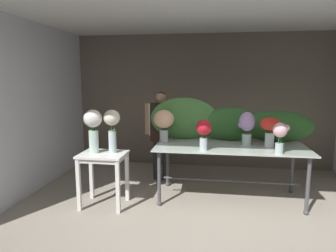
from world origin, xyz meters
TOP-DOWN VIEW (x-y plane):
  - ground_plane at (0.00, 1.69)m, footprint 7.42×7.42m
  - wall_back at (0.00, 3.37)m, footprint 5.29×0.12m
  - wall_left at (-2.65, 1.69)m, footprint 0.12×3.49m
  - ceiling_slab at (0.00, 1.69)m, footprint 5.41×3.49m
  - display_table_glass at (0.48, 1.62)m, footprint 2.20×0.99m
  - side_table_white at (-1.30, 1.11)m, footprint 0.64×0.52m
  - florist at (-0.68, 2.33)m, footprint 0.58×0.24m
  - foliage_backdrop at (0.45, 1.99)m, footprint 2.55×0.27m
  - vase_crimson_roses at (0.10, 1.26)m, footprint 0.20×0.20m
  - vase_blush_tulips at (1.09, 1.23)m, footprint 0.21×0.18m
  - vase_lilac_hydrangea at (0.71, 1.70)m, footprint 0.24×0.23m
  - vase_scarlet_anemones at (1.03, 1.60)m, footprint 0.29×0.29m
  - vase_peach_peonies at (-0.54, 1.73)m, footprint 0.32×0.32m
  - vase_white_roses_tall at (-1.43, 1.12)m, footprint 0.25×0.25m
  - vase_cream_lisianthus_tall at (-1.18, 1.17)m, footprint 0.23×0.23m

SIDE VIEW (x-z plane):
  - ground_plane at x=0.00m, z-range 0.00..0.00m
  - side_table_white at x=-1.30m, z-range 0.26..1.03m
  - display_table_glass at x=0.48m, z-range 0.30..1.13m
  - florist at x=-0.68m, z-range 0.18..1.75m
  - vase_blush_tulips at x=1.09m, z-range 0.88..1.29m
  - vase_crimson_roses at x=0.10m, z-range 0.87..1.30m
  - vase_scarlet_anemones at x=1.03m, z-range 0.89..1.32m
  - foliage_backdrop at x=0.45m, z-range 0.77..1.45m
  - vase_lilac_hydrangea at x=0.71m, z-range 0.87..1.36m
  - vase_white_roses_tall at x=-1.43m, z-range 0.83..1.45m
  - vase_peach_peonies at x=-0.54m, z-range 0.89..1.39m
  - vase_cream_lisianthus_tall at x=-1.18m, z-range 0.85..1.46m
  - wall_back at x=0.00m, z-range 0.00..2.69m
  - wall_left at x=-2.65m, z-range 0.00..2.69m
  - ceiling_slab at x=0.00m, z-range 2.69..2.81m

